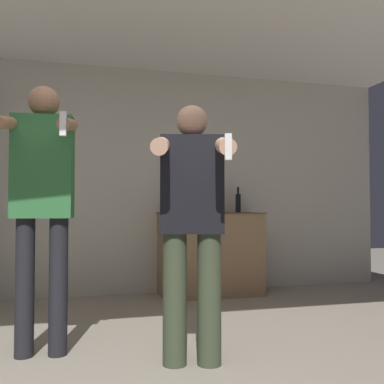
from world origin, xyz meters
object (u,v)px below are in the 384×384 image
object	(u,v)px
bottle_amber_bourbon	(238,202)
person_man_side	(43,193)
bottle_red_label	(187,201)
bottle_dark_rum	(214,202)
person_woman_foreground	(192,218)

from	to	relation	value
bottle_amber_bourbon	person_man_side	size ratio (longest dim) A/B	0.17
bottle_red_label	person_man_side	xyz separation A→B (m)	(-1.39, -1.65, 0.02)
bottle_amber_bourbon	person_man_side	bearing A→B (deg)	-140.31
bottle_dark_rum	person_man_side	bearing A→B (deg)	-135.82
person_woman_foreground	bottle_red_label	bearing A→B (deg)	77.00
bottle_amber_bourbon	person_woman_foreground	size ratio (longest dim) A/B	0.19
bottle_red_label	person_woman_foreground	world-z (taller)	person_woman_foreground
person_woman_foreground	person_man_side	xyz separation A→B (m)	(-0.91, 0.40, 0.16)
person_man_side	bottle_dark_rum	bearing A→B (deg)	44.18
person_woman_foreground	person_man_side	size ratio (longest dim) A/B	0.91
bottle_red_label	bottle_amber_bourbon	bearing A→B (deg)	-0.00
bottle_red_label	person_woman_foreground	bearing A→B (deg)	-103.00
bottle_amber_bourbon	person_woman_foreground	bearing A→B (deg)	-117.70
bottle_red_label	person_man_side	world-z (taller)	person_man_side
bottle_red_label	bottle_dark_rum	bearing A→B (deg)	-0.00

